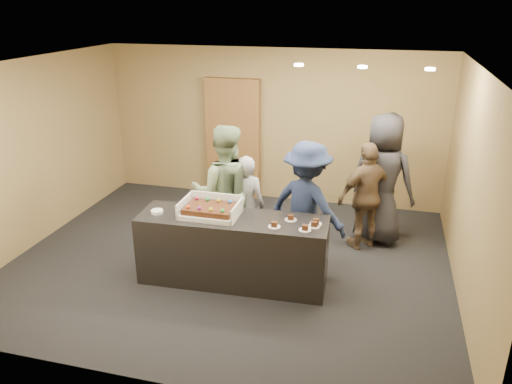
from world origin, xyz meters
TOP-DOWN VIEW (x-y plane):
  - room at (0.00, 0.00)m, footprint 6.04×6.00m
  - serving_counter at (0.19, -0.52)m, footprint 2.43×0.81m
  - storage_cabinet at (-0.70, 2.41)m, footprint 0.99×0.15m
  - cake_box at (-0.10, -0.49)m, footprint 0.73×0.50m
  - sheet_cake at (-0.10, -0.52)m, footprint 0.62×0.43m
  - plate_stack at (-0.78, -0.61)m, footprint 0.16×0.16m
  - slice_a at (0.76, -0.65)m, footprint 0.15×0.15m
  - slice_b at (0.92, -0.40)m, footprint 0.15×0.15m
  - slice_c at (1.13, -0.64)m, footprint 0.15×0.15m
  - slice_d at (1.23, -0.43)m, footprint 0.15×0.15m
  - slice_e at (1.22, -0.52)m, footprint 0.15×0.15m
  - person_server_grey at (0.15, 0.25)m, footprint 0.57×0.39m
  - person_sage_man at (-0.13, 0.18)m, footprint 1.10×0.96m
  - person_navy_man at (1.03, 0.16)m, footprint 1.30×1.05m
  - person_brown_extra at (1.78, 0.91)m, footprint 0.99×0.87m
  - person_dark_suit at (1.97, 1.19)m, footprint 1.12×0.93m
  - ceiling_spotlights at (1.60, 0.50)m, footprint 1.72×0.12m

SIDE VIEW (x-z plane):
  - serving_counter at x=0.19m, z-range 0.00..0.90m
  - person_server_grey at x=0.15m, z-range 0.00..1.48m
  - person_brown_extra at x=1.78m, z-range 0.00..1.60m
  - person_navy_man at x=1.03m, z-range 0.00..1.76m
  - plate_stack at x=-0.78m, z-range 0.90..0.94m
  - slice_a at x=0.76m, z-range 0.89..0.96m
  - slice_b at x=0.92m, z-range 0.89..0.96m
  - slice_c at x=1.13m, z-range 0.89..0.96m
  - slice_d at x=1.23m, z-range 0.89..0.96m
  - slice_e at x=1.22m, z-range 0.89..0.96m
  - cake_box at x=-0.10m, z-range 0.84..1.05m
  - person_sage_man at x=-0.13m, z-range 0.00..1.91m
  - person_dark_suit at x=1.97m, z-range 0.00..1.97m
  - sheet_cake at x=-0.10m, z-range 0.94..1.06m
  - storage_cabinet at x=-0.70m, z-range 0.00..2.17m
  - room at x=0.00m, z-range 0.00..2.70m
  - ceiling_spotlights at x=1.60m, z-range 2.66..2.69m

